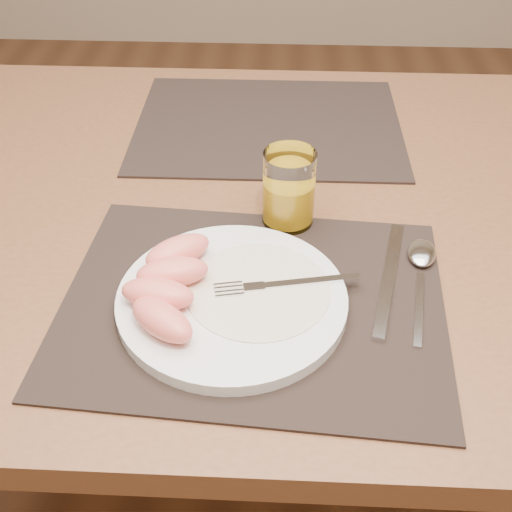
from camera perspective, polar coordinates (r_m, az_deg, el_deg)
The scene contains 11 objects.
ground at distance 1.50m, azimuth 0.52°, elevation -19.25°, with size 5.00×5.00×0.00m, color brown.
table at distance 0.99m, azimuth 0.74°, elevation 1.14°, with size 1.40×0.90×0.75m.
placemat_near at distance 0.76m, azimuth -0.26°, elevation -4.14°, with size 0.45×0.35×0.00m, color black.
placemat_far at distance 1.12m, azimuth 1.10°, elevation 11.60°, with size 0.45×0.35×0.00m, color black.
plate at distance 0.75m, azimuth -2.14°, elevation -3.92°, with size 0.27×0.27×0.02m, color white.
plate_dressing at distance 0.75m, azimuth 0.18°, elevation -2.99°, with size 0.17×0.17×0.00m.
fork at distance 0.76m, azimuth 1.64°, elevation -2.60°, with size 0.17×0.05×0.00m.
knife at distance 0.79m, azimuth 11.58°, elevation -2.72°, with size 0.06×0.22×0.01m.
spoon at distance 0.84m, azimuth 14.50°, elevation -0.39°, with size 0.06×0.19×0.01m.
juice_glass at distance 0.86m, azimuth 2.92°, elevation 5.71°, with size 0.07×0.07×0.11m.
grapefruit_wedges at distance 0.74m, azimuth -7.85°, elevation -2.40°, with size 0.10×0.20×0.03m.
Camera 1 is at (0.02, -0.77, 1.28)m, focal length 45.00 mm.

